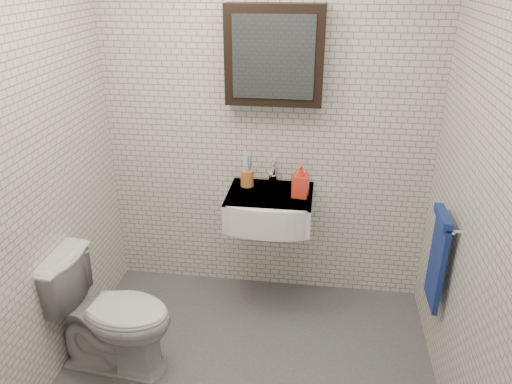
{
  "coord_description": "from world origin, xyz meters",
  "views": [
    {
      "loc": [
        0.36,
        -2.15,
        2.21
      ],
      "look_at": [
        0.0,
        0.45,
        1.0
      ],
      "focal_mm": 35.0,
      "sensor_mm": 36.0,
      "label": 1
    }
  ],
  "objects": [
    {
      "name": "toilet",
      "position": [
        -0.79,
        0.04,
        0.37
      ],
      "size": [
        0.76,
        0.48,
        0.74
      ],
      "primitive_type": "imported",
      "rotation": [
        0.0,
        0.0,
        1.47
      ],
      "color": "silver",
      "rests_on": "ground"
    },
    {
      "name": "room_shell",
      "position": [
        0.0,
        0.0,
        1.47
      ],
      "size": [
        2.22,
        2.02,
        2.51
      ],
      "color": "silver",
      "rests_on": "ground"
    },
    {
      "name": "washbasin",
      "position": [
        0.05,
        0.73,
        0.76
      ],
      "size": [
        0.55,
        0.5,
        0.2
      ],
      "color": "white",
      "rests_on": "room_shell"
    },
    {
      "name": "soap_bottle",
      "position": [
        0.25,
        0.76,
        0.96
      ],
      "size": [
        0.11,
        0.11,
        0.22
      ],
      "primitive_type": "imported",
      "rotation": [
        0.0,
        0.0,
        -0.14
      ],
      "color": "orange",
      "rests_on": "washbasin"
    },
    {
      "name": "mirror_cabinet",
      "position": [
        0.05,
        0.93,
        1.7
      ],
      "size": [
        0.6,
        0.15,
        0.6
      ],
      "color": "black",
      "rests_on": "room_shell"
    },
    {
      "name": "toothbrush_cup",
      "position": [
        -0.12,
        0.88,
        0.91
      ],
      "size": [
        0.09,
        0.09,
        0.24
      ],
      "rotation": [
        0.0,
        0.0,
        -0.0
      ],
      "color": "#BF6A2F",
      "rests_on": "washbasin"
    },
    {
      "name": "towel_rail",
      "position": [
        1.04,
        0.35,
        0.72
      ],
      "size": [
        0.09,
        0.3,
        0.58
      ],
      "color": "silver",
      "rests_on": "room_shell"
    },
    {
      "name": "faucet",
      "position": [
        0.05,
        0.93,
        0.92
      ],
      "size": [
        0.06,
        0.2,
        0.15
      ],
      "color": "silver",
      "rests_on": "washbasin"
    },
    {
      "name": "ground",
      "position": [
        0.0,
        0.0,
        0.01
      ],
      "size": [
        2.2,
        2.0,
        0.01
      ],
      "primitive_type": "cube",
      "color": "#47494F",
      "rests_on": "ground"
    }
  ]
}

